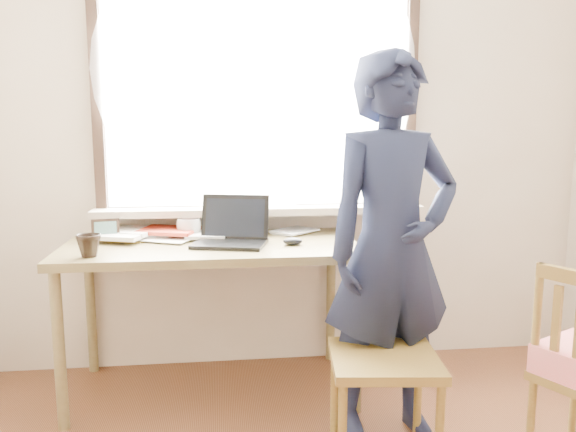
{
  "coord_description": "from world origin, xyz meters",
  "views": [
    {
      "loc": [
        -0.43,
        -1.24,
        1.39
      ],
      "look_at": [
        -0.16,
        0.95,
        1.04
      ],
      "focal_mm": 35.0,
      "sensor_mm": 36.0,
      "label": 1
    }
  ],
  "objects": [
    {
      "name": "mouse",
      "position": [
        -0.06,
        1.53,
        0.82
      ],
      "size": [
        0.1,
        0.07,
        0.04
      ],
      "primitive_type": "ellipsoid",
      "color": "black",
      "rests_on": "desk"
    },
    {
      "name": "mug_dark",
      "position": [
        -1.03,
        1.38,
        0.86
      ],
      "size": [
        0.14,
        0.14,
        0.1
      ],
      "primitive_type": "imported",
      "rotation": [
        0.0,
        0.0,
        -0.33
      ],
      "color": "black",
      "rests_on": "desk"
    },
    {
      "name": "mug_white",
      "position": [
        -0.6,
        1.8,
        0.86
      ],
      "size": [
        0.18,
        0.18,
        0.1
      ],
      "primitive_type": "imported",
      "rotation": [
        0.0,
        0.0,
        0.63
      ],
      "color": "white",
      "rests_on": "desk"
    },
    {
      "name": "room_shell",
      "position": [
        -0.02,
        0.2,
        1.64
      ],
      "size": [
        3.52,
        4.02,
        2.61
      ],
      "color": "beige",
      "rests_on": "ground"
    },
    {
      "name": "laptop",
      "position": [
        -0.37,
        1.6,
        0.86
      ],
      "size": [
        0.42,
        0.37,
        0.24
      ],
      "color": "black",
      "rests_on": "desk"
    },
    {
      "name": "book_a",
      "position": [
        -0.89,
        1.87,
        0.82
      ],
      "size": [
        0.2,
        0.27,
        0.02
      ],
      "primitive_type": "imported",
      "rotation": [
        0.0,
        0.0,
        -0.01
      ],
      "color": "white",
      "rests_on": "desk"
    },
    {
      "name": "work_chair",
      "position": [
        0.24,
        0.92,
        0.38
      ],
      "size": [
        0.49,
        0.47,
        0.45
      ],
      "color": "olive",
      "rests_on": "ground"
    },
    {
      "name": "person",
      "position": [
        0.32,
        1.11,
        0.86
      ],
      "size": [
        0.7,
        0.53,
        1.73
      ],
      "primitive_type": "imported",
      "rotation": [
        0.0,
        0.0,
        0.2
      ],
      "color": "black",
      "rests_on": "ground"
    },
    {
      "name": "desk",
      "position": [
        -0.47,
        1.63,
        0.72
      ],
      "size": [
        1.5,
        0.75,
        0.8
      ],
      "color": "brown",
      "rests_on": "ground"
    },
    {
      "name": "picture_frame",
      "position": [
        -1.02,
        1.73,
        0.86
      ],
      "size": [
        0.14,
        0.04,
        0.11
      ],
      "color": "black",
      "rests_on": "desk"
    },
    {
      "name": "book_b",
      "position": [
        -0.07,
        1.92,
        0.81
      ],
      "size": [
        0.3,
        0.29,
        0.02
      ],
      "primitive_type": "imported",
      "rotation": [
        0.0,
        0.0,
        -0.84
      ],
      "color": "white",
      "rests_on": "desk"
    },
    {
      "name": "desk_clutter",
      "position": [
        -0.78,
        1.8,
        0.83
      ],
      "size": [
        0.72,
        0.58,
        0.04
      ],
      "color": "white",
      "rests_on": "desk"
    }
  ]
}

